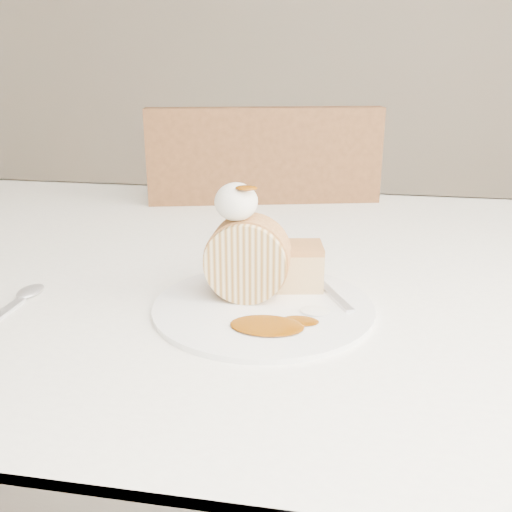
# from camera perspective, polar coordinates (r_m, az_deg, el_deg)

# --- Properties ---
(table) EXTENTS (1.40, 0.90, 0.75)m
(table) POSITION_cam_1_polar(r_m,az_deg,el_deg) (0.81, 1.80, -6.72)
(table) COLOR white
(table) RESTS_ON ground
(chair_far) EXTENTS (0.53, 0.53, 0.93)m
(chair_far) POSITION_cam_1_polar(r_m,az_deg,el_deg) (1.27, 0.39, -3.09)
(chair_far) COLOR brown
(chair_far) RESTS_ON ground
(plate) EXTENTS (0.28, 0.28, 0.01)m
(plate) POSITION_cam_1_polar(r_m,az_deg,el_deg) (0.63, 0.74, -5.11)
(plate) COLOR white
(plate) RESTS_ON table
(roulade_slice) EXTENTS (0.09, 0.05, 0.09)m
(roulade_slice) POSITION_cam_1_polar(r_m,az_deg,el_deg) (0.63, -0.87, -0.32)
(roulade_slice) COLOR beige
(roulade_slice) RESTS_ON plate
(cake_chunk) EXTENTS (0.06, 0.06, 0.05)m
(cake_chunk) POSITION_cam_1_polar(r_m,az_deg,el_deg) (0.67, 4.28, -1.27)
(cake_chunk) COLOR #BF8648
(cake_chunk) RESTS_ON plate
(whipped_cream) EXTENTS (0.05, 0.05, 0.04)m
(whipped_cream) POSITION_cam_1_polar(r_m,az_deg,el_deg) (0.61, -1.99, 5.45)
(whipped_cream) COLOR silver
(whipped_cream) RESTS_ON roulade_slice
(caramel_drizzle) EXTENTS (0.02, 0.02, 0.01)m
(caramel_drizzle) POSITION_cam_1_polar(r_m,az_deg,el_deg) (0.59, -0.97, 7.31)
(caramel_drizzle) COLOR #6C3504
(caramel_drizzle) RESTS_ON whipped_cream
(caramel_pool) EXTENTS (0.08, 0.06, 0.00)m
(caramel_pool) POSITION_cam_1_polar(r_m,az_deg,el_deg) (0.58, 1.10, -6.95)
(caramel_pool) COLOR #6C3504
(caramel_pool) RESTS_ON plate
(fork) EXTENTS (0.08, 0.14, 0.00)m
(fork) POSITION_cam_1_polar(r_m,az_deg,el_deg) (0.66, 7.54, -3.69)
(fork) COLOR silver
(fork) RESTS_ON plate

